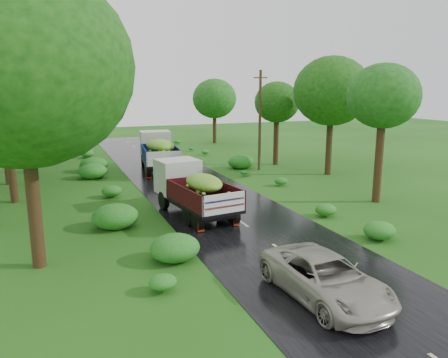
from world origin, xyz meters
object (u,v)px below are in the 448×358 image
truck_near (192,187)px  truck_far (158,150)px  car (325,278)px  utility_pole (260,120)px

truck_near → truck_far: 12.12m
car → truck_near: bearing=92.8°
truck_near → car: size_ratio=1.30×
truck_near → truck_far: (1.12, 12.07, 0.16)m
truck_near → truck_far: bearing=77.1°
truck_far → utility_pole: size_ratio=0.93×
truck_far → car: truck_far is taller
utility_pole → truck_far: bearing=142.8°
truck_near → car: (1.00, -9.99, -0.74)m
truck_near → car: bearing=-91.9°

